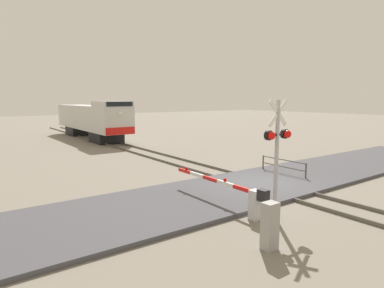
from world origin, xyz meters
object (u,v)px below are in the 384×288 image
locomotive (92,119)px  utility_cabinet (270,226)px  crossing_gate (242,195)px  crossing_signal (277,145)px  guard_railing (283,165)px

locomotive → utility_cabinet: 29.28m
locomotive → crossing_gate: bearing=-97.7°
locomotive → crossing_gate: 26.59m
crossing_signal → crossing_gate: bearing=127.3°
crossing_signal → guard_railing: bearing=36.4°
crossing_gate → utility_cabinet: size_ratio=3.88×
crossing_gate → utility_cabinet: utility_cabinet is taller
locomotive → crossing_gate: locomotive is taller
locomotive → utility_cabinet: bearing=-99.7°
locomotive → crossing_signal: bearing=-95.9°
crossing_signal → crossing_gate: 2.25m
utility_cabinet → guard_railing: bearing=36.4°
locomotive → utility_cabinet: (-4.95, -28.82, -1.43)m
utility_cabinet → guard_railing: (7.56, 5.58, -0.06)m
utility_cabinet → crossing_signal: bearing=36.6°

